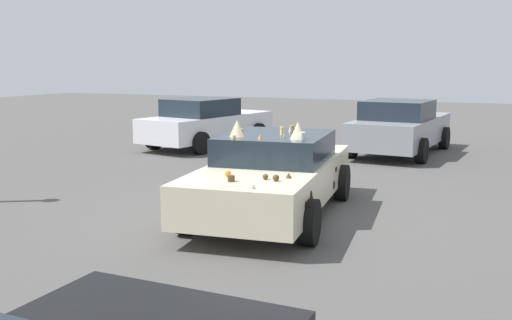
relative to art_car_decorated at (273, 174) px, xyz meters
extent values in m
plane|color=#514F4C|center=(-0.03, 0.00, -0.68)|extent=(60.00, 60.00, 0.00)
cube|color=beige|center=(-0.03, 0.00, -0.10)|extent=(4.76, 2.29, 0.62)
cube|color=#1E2833|center=(0.14, 0.02, 0.43)|extent=(2.12, 1.85, 0.44)
cylinder|color=black|center=(-1.35, -1.07, -0.36)|extent=(0.67, 0.29, 0.65)
cylinder|color=black|center=(-1.55, 0.76, -0.36)|extent=(0.67, 0.29, 0.65)
cylinder|color=black|center=(1.48, -0.76, -0.36)|extent=(0.67, 0.29, 0.65)
cylinder|color=black|center=(1.28, 1.07, -0.36)|extent=(0.67, 0.29, 0.65)
ellipsoid|color=black|center=(-1.52, -1.07, -0.08)|extent=(0.12, 0.03, 0.11)
ellipsoid|color=black|center=(0.86, 1.00, 0.04)|extent=(0.16, 0.04, 0.08)
ellipsoid|color=black|center=(-1.12, -1.03, -0.09)|extent=(0.11, 0.03, 0.08)
ellipsoid|color=black|center=(0.73, -0.83, -0.25)|extent=(0.16, 0.04, 0.14)
ellipsoid|color=black|center=(-1.18, -1.04, -0.02)|extent=(0.11, 0.03, 0.14)
ellipsoid|color=black|center=(-1.34, -1.05, -0.26)|extent=(0.20, 0.04, 0.10)
ellipsoid|color=black|center=(0.90, -0.81, -0.01)|extent=(0.17, 0.04, 0.09)
ellipsoid|color=black|center=(-0.85, 0.81, 0.02)|extent=(0.18, 0.04, 0.12)
cone|color=#51381E|center=(-1.23, -0.72, 0.25)|extent=(0.13, 0.13, 0.08)
sphere|color=#51381E|center=(-1.50, -0.63, 0.26)|extent=(0.09, 0.09, 0.09)
sphere|color=#51381E|center=(-1.45, -0.46, 0.25)|extent=(0.08, 0.08, 0.08)
sphere|color=orange|center=(-1.45, 0.12, 0.26)|extent=(0.09, 0.09, 0.09)
sphere|color=silver|center=(-2.07, -0.54, 0.24)|extent=(0.06, 0.06, 0.06)
cylinder|color=#51381E|center=(-1.76, -0.08, 0.25)|extent=(0.14, 0.14, 0.09)
cylinder|color=silver|center=(-0.40, -0.63, 0.71)|extent=(0.09, 0.09, 0.12)
cone|color=gray|center=(-0.17, -0.25, 0.70)|extent=(0.05, 0.05, 0.10)
cone|color=orange|center=(-0.57, 0.00, 0.68)|extent=(0.07, 0.07, 0.08)
cylinder|color=#A87A38|center=(0.68, -0.07, 0.69)|extent=(0.09, 0.09, 0.09)
cylinder|color=tan|center=(0.43, 0.02, 0.69)|extent=(0.09, 0.09, 0.09)
cone|color=silver|center=(0.52, -0.09, 0.70)|extent=(0.06, 0.06, 0.10)
cylinder|color=tan|center=(-0.68, 0.38, 0.67)|extent=(0.07, 0.07, 0.05)
cylinder|color=orange|center=(0.73, -0.04, 0.68)|extent=(0.05, 0.05, 0.07)
cone|color=tan|center=(0.06, -0.11, 0.70)|extent=(0.06, 0.06, 0.11)
cylinder|color=#A87A38|center=(-0.11, 0.53, 0.69)|extent=(0.09, 0.09, 0.09)
cone|color=beige|center=(-0.33, -0.53, 0.78)|extent=(0.24, 0.24, 0.27)
cone|color=beige|center=(-0.44, 0.45, 0.78)|extent=(0.24, 0.24, 0.27)
cube|color=white|center=(6.72, 4.78, -0.08)|extent=(4.71, 2.53, 0.68)
cube|color=#1E2833|center=(6.40, 4.85, 0.51)|extent=(2.17, 1.90, 0.50)
cylinder|color=black|center=(8.25, 5.36, -0.37)|extent=(0.66, 0.34, 0.63)
cylinder|color=black|center=(7.91, 3.66, -0.37)|extent=(0.66, 0.34, 0.63)
cylinder|color=black|center=(5.54, 5.90, -0.37)|extent=(0.66, 0.34, 0.63)
cylinder|color=black|center=(5.19, 4.20, -0.37)|extent=(0.66, 0.34, 0.63)
cube|color=gray|center=(7.60, -0.76, -0.05)|extent=(4.67, 2.17, 0.71)
cube|color=#1E2833|center=(7.21, -0.72, 0.55)|extent=(2.03, 1.80, 0.50)
cylinder|color=black|center=(9.07, 0.03, -0.36)|extent=(0.66, 0.28, 0.64)
cylinder|color=black|center=(8.92, -1.79, -0.36)|extent=(0.66, 0.28, 0.64)
cylinder|color=black|center=(6.27, 0.28, -0.36)|extent=(0.66, 0.28, 0.64)
cylinder|color=black|center=(6.12, -1.54, -0.36)|extent=(0.66, 0.28, 0.64)
camera|label=1|loc=(-8.90, -3.53, 1.82)|focal=41.64mm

